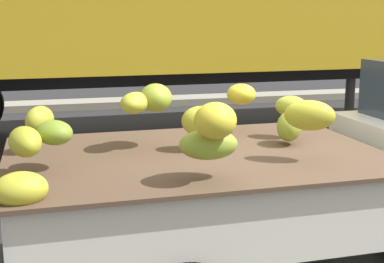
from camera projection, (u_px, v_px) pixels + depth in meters
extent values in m
cube|color=gray|center=(140.00, 102.00, 13.00)|extent=(80.00, 0.80, 0.16)
cube|color=silver|center=(197.00, 216.00, 4.20)|extent=(2.73, 1.78, 0.08)
cube|color=silver|center=(172.00, 157.00, 4.95)|extent=(2.71, 0.09, 0.44)
cube|color=silver|center=(235.00, 224.00, 3.35)|extent=(2.71, 0.09, 0.44)
cube|color=silver|center=(351.00, 171.00, 4.49)|extent=(0.07, 1.75, 0.44)
cube|color=silver|center=(15.00, 199.00, 3.80)|extent=(0.07, 1.75, 0.44)
cube|color=#B21914|center=(171.00, 160.00, 4.99)|extent=(2.60, 0.05, 0.07)
cube|color=brown|center=(197.00, 155.00, 4.10)|extent=(2.85, 1.91, 0.03)
ellipsoid|color=gold|center=(21.00, 189.00, 3.04)|extent=(0.33, 0.28, 0.20)
ellipsoid|color=gold|center=(201.00, 121.00, 4.14)|extent=(0.34, 0.28, 0.23)
ellipsoid|color=#AAAF2F|center=(40.00, 120.00, 4.07)|extent=(0.30, 0.33, 0.22)
ellipsoid|color=gold|center=(135.00, 103.00, 4.13)|extent=(0.33, 0.39, 0.16)
ellipsoid|color=#8EA02E|center=(156.00, 98.00, 4.23)|extent=(0.31, 0.35, 0.22)
ellipsoid|color=gold|center=(241.00, 94.00, 4.74)|extent=(0.33, 0.35, 0.18)
ellipsoid|color=olive|center=(289.00, 126.00, 4.33)|extent=(0.30, 0.33, 0.24)
ellipsoid|color=gold|center=(310.00, 115.00, 3.81)|extent=(0.41, 0.35, 0.22)
ellipsoid|color=olive|center=(54.00, 133.00, 3.62)|extent=(0.34, 0.35, 0.17)
ellipsoid|color=gold|center=(215.00, 121.00, 3.27)|extent=(0.36, 0.37, 0.22)
ellipsoid|color=#99A62E|center=(291.00, 106.00, 4.56)|extent=(0.33, 0.32, 0.18)
ellipsoid|color=#A8AB2C|center=(25.00, 142.00, 3.44)|extent=(0.26, 0.39, 0.19)
ellipsoid|color=#8AA130|center=(208.00, 144.00, 3.42)|extent=(0.40, 0.26, 0.20)
cylinder|color=black|center=(138.00, 214.00, 4.97)|extent=(0.64, 0.21, 0.64)
cube|color=black|center=(184.00, 75.00, 9.41)|extent=(11.05, 0.68, 0.30)
cylinder|color=#38383A|center=(350.00, 95.00, 10.40)|extent=(0.18, 0.18, 1.25)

